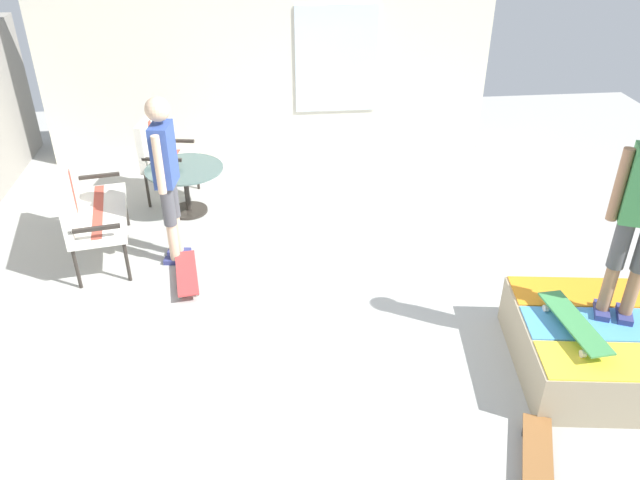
# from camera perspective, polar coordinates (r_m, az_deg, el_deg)

# --- Properties ---
(ground_plane) EXTENTS (12.00, 12.00, 0.10)m
(ground_plane) POSITION_cam_1_polar(r_m,az_deg,el_deg) (5.90, 1.95, -6.79)
(ground_plane) COLOR #A8A8A3
(house_facade) EXTENTS (0.23, 6.00, 2.52)m
(house_facade) POSITION_cam_1_polar(r_m,az_deg,el_deg) (8.73, -4.62, 15.55)
(house_facade) COLOR silver
(house_facade) RESTS_ON ground_plane
(skate_ramp) EXTENTS (1.54, 2.11, 0.46)m
(skate_ramp) POSITION_cam_1_polar(r_m,az_deg,el_deg) (5.61, 24.68, -8.81)
(skate_ramp) COLOR tan
(skate_ramp) RESTS_ON ground_plane
(patio_bench) EXTENTS (1.33, 0.75, 1.02)m
(patio_bench) POSITION_cam_1_polar(r_m,az_deg,el_deg) (6.78, -20.69, 3.10)
(patio_bench) COLOR #2D2823
(patio_bench) RESTS_ON ground_plane
(patio_chair_near_house) EXTENTS (0.71, 0.65, 1.02)m
(patio_chair_near_house) POSITION_cam_1_polar(r_m,az_deg,el_deg) (7.82, -14.41, 7.83)
(patio_chair_near_house) COLOR #2D2823
(patio_chair_near_house) RESTS_ON ground_plane
(patio_table) EXTENTS (0.90, 0.90, 0.57)m
(patio_table) POSITION_cam_1_polar(r_m,az_deg,el_deg) (7.48, -12.18, 5.28)
(patio_table) COLOR #2D2823
(patio_table) RESTS_ON ground_plane
(person_watching) EXTENTS (0.48, 0.27, 1.75)m
(person_watching) POSITION_cam_1_polar(r_m,az_deg,el_deg) (6.29, -13.93, 6.30)
(person_watching) COLOR navy
(person_watching) RESTS_ON ground_plane
(skateboard_by_bench) EXTENTS (0.82, 0.30, 0.10)m
(skateboard_by_bench) POSITION_cam_1_polar(r_m,az_deg,el_deg) (6.35, -12.09, -3.00)
(skateboard_by_bench) COLOR #B23838
(skateboard_by_bench) RESTS_ON ground_plane
(skateboard_spare) EXTENTS (0.82, 0.48, 0.10)m
(skateboard_spare) POSITION_cam_1_polar(r_m,az_deg,el_deg) (4.74, 19.26, -18.43)
(skateboard_spare) COLOR brown
(skateboard_spare) RESTS_ON ground_plane
(skateboard_on_ramp) EXTENTS (0.81, 0.26, 0.10)m
(skateboard_on_ramp) POSITION_cam_1_polar(r_m,az_deg,el_deg) (5.21, 22.22, -7.02)
(skateboard_on_ramp) COLOR #3F8C4C
(skateboard_on_ramp) RESTS_ON skate_ramp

